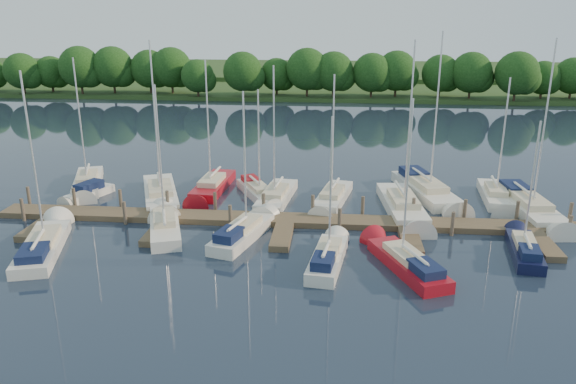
# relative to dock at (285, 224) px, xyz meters

# --- Properties ---
(ground) EXTENTS (260.00, 260.00, 0.00)m
(ground) POSITION_rel_dock_xyz_m (0.00, -7.31, -0.20)
(ground) COLOR #1A2434
(ground) RESTS_ON ground
(dock) EXTENTS (40.00, 6.00, 0.40)m
(dock) POSITION_rel_dock_xyz_m (0.00, 0.00, 0.00)
(dock) COLOR #4B3C2A
(dock) RESTS_ON ground
(mooring_pilings) EXTENTS (38.24, 2.84, 2.00)m
(mooring_pilings) POSITION_rel_dock_xyz_m (0.00, 1.13, 0.40)
(mooring_pilings) COLOR #473D33
(mooring_pilings) RESTS_ON ground
(far_shore) EXTENTS (180.00, 30.00, 0.60)m
(far_shore) POSITION_rel_dock_xyz_m (0.00, 67.69, 0.10)
(far_shore) COLOR #233F18
(far_shore) RESTS_ON ground
(distant_hill) EXTENTS (220.00, 40.00, 1.40)m
(distant_hill) POSITION_rel_dock_xyz_m (0.00, 92.69, 0.50)
(distant_hill) COLOR #375424
(distant_hill) RESTS_ON ground
(treeline) EXTENTS (146.19, 9.65, 8.32)m
(treeline) POSITION_rel_dock_xyz_m (5.48, 55.06, 3.92)
(treeline) COLOR #38281C
(treeline) RESTS_ON ground
(sailboat_n_0) EXTENTS (4.32, 8.41, 10.81)m
(sailboat_n_0) POSITION_rel_dock_xyz_m (-16.84, 7.02, 0.08)
(sailboat_n_0) COLOR silver
(sailboat_n_0) RESTS_ON ground
(motorboat) EXTENTS (2.70, 4.70, 1.51)m
(motorboat) POSITION_rel_dock_xyz_m (-15.69, 4.55, 0.13)
(motorboat) COLOR silver
(motorboat) RESTS_ON ground
(sailboat_n_2) EXTENTS (5.03, 9.67, 12.24)m
(sailboat_n_2) POSITION_rel_dock_xyz_m (-9.99, 4.61, 0.07)
(sailboat_n_2) COLOR silver
(sailboat_n_2) RESTS_ON ground
(sailboat_n_3) EXTENTS (2.39, 8.39, 10.71)m
(sailboat_n_3) POSITION_rel_dock_xyz_m (-6.58, 7.03, 0.08)
(sailboat_n_3) COLOR maroon
(sailboat_n_3) RESTS_ON ground
(sailboat_n_4) EXTENTS (4.13, 6.50, 8.65)m
(sailboat_n_4) POSITION_rel_dock_xyz_m (-2.72, 6.12, 0.11)
(sailboat_n_4) COLOR silver
(sailboat_n_4) RESTS_ON ground
(sailboat_n_5) EXTENTS (2.70, 8.35, 10.55)m
(sailboat_n_5) POSITION_rel_dock_xyz_m (-1.22, 4.77, 0.07)
(sailboat_n_5) COLOR silver
(sailboat_n_5) RESTS_ON ground
(sailboat_n_6) EXTENTS (3.06, 7.85, 9.92)m
(sailboat_n_6) POSITION_rel_dock_xyz_m (3.02, 5.14, 0.07)
(sailboat_n_6) COLOR silver
(sailboat_n_6) RESTS_ON ground
(sailboat_n_7) EXTENTS (3.15, 9.89, 12.44)m
(sailboat_n_7) POSITION_rel_dock_xyz_m (8.12, 3.49, 0.08)
(sailboat_n_7) COLOR silver
(sailboat_n_7) RESTS_ON ground
(sailboat_n_8) EXTENTS (4.60, 10.21, 12.88)m
(sailboat_n_8) POSITION_rel_dock_xyz_m (10.35, 7.33, 0.14)
(sailboat_n_8) COLOR silver
(sailboat_n_8) RESTS_ON ground
(sailboat_n_9) EXTENTS (2.34, 7.55, 9.69)m
(sailboat_n_9) POSITION_rel_dock_xyz_m (15.34, 6.69, 0.08)
(sailboat_n_9) COLOR silver
(sailboat_n_9) RESTS_ON ground
(sailboat_n_10) EXTENTS (3.21, 10.00, 12.55)m
(sailboat_n_10) POSITION_rel_dock_xyz_m (17.07, 4.17, 0.13)
(sailboat_n_10) COLOR silver
(sailboat_n_10) RESTS_ON ground
(sailboat_s_0) EXTENTS (4.06, 8.78, 11.00)m
(sailboat_s_0) POSITION_rel_dock_xyz_m (-14.14, -5.21, 0.11)
(sailboat_s_0) COLOR silver
(sailboat_s_0) RESTS_ON ground
(sailboat_s_1) EXTENTS (3.78, 7.63, 9.94)m
(sailboat_s_1) POSITION_rel_dock_xyz_m (-7.78, -1.56, 0.08)
(sailboat_s_1) COLOR silver
(sailboat_s_1) RESTS_ON ground
(sailboat_s_2) EXTENTS (3.44, 7.48, 9.67)m
(sailboat_s_2) POSITION_rel_dock_xyz_m (-2.44, -2.31, 0.13)
(sailboat_s_2) COLOR silver
(sailboat_s_2) RESTS_ON ground
(sailboat_s_3) EXTENTS (2.35, 6.82, 8.85)m
(sailboat_s_3) POSITION_rel_dock_xyz_m (2.98, -5.61, 0.13)
(sailboat_s_3) COLOR silver
(sailboat_s_3) RESTS_ON ground
(sailboat_s_4) EXTENTS (4.26, 7.57, 9.83)m
(sailboat_s_4) POSITION_rel_dock_xyz_m (7.33, -5.73, 0.12)
(sailboat_s_4) COLOR maroon
(sailboat_s_4) RESTS_ON ground
(sailboat_s_5) EXTENTS (2.26, 6.45, 8.31)m
(sailboat_s_5) POSITION_rel_dock_xyz_m (14.49, -3.28, 0.12)
(sailboat_s_5) COLOR black
(sailboat_s_5) RESTS_ON ground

